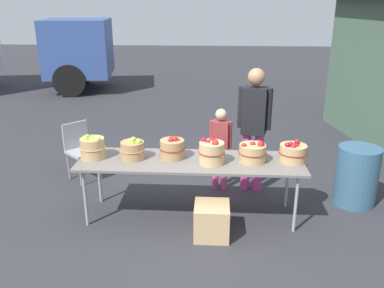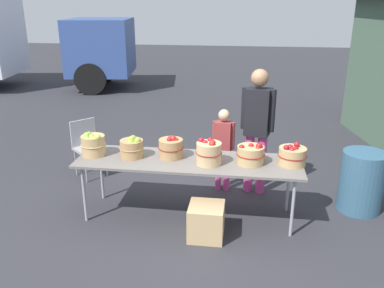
# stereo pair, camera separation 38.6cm
# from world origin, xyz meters

# --- Properties ---
(ground_plane) EXTENTS (40.00, 40.00, 0.00)m
(ground_plane) POSITION_xyz_m (0.00, 0.00, 0.00)
(ground_plane) COLOR #2D2D33
(market_table) EXTENTS (2.70, 0.76, 0.75)m
(market_table) POSITION_xyz_m (0.00, 0.00, 0.71)
(market_table) COLOR slate
(market_table) RESTS_ON ground
(apple_basket_green_0) EXTENTS (0.31, 0.31, 0.30)m
(apple_basket_green_0) POSITION_xyz_m (-1.19, 0.00, 0.89)
(apple_basket_green_0) COLOR tan
(apple_basket_green_0) RESTS_ON market_table
(apple_basket_green_1) EXTENTS (0.30, 0.30, 0.26)m
(apple_basket_green_1) POSITION_xyz_m (-0.70, 0.01, 0.87)
(apple_basket_green_1) COLOR #A87F51
(apple_basket_green_1) RESTS_ON market_table
(apple_basket_red_0) EXTENTS (0.31, 0.31, 0.28)m
(apple_basket_red_0) POSITION_xyz_m (-0.22, 0.07, 0.87)
(apple_basket_red_0) COLOR #A87F51
(apple_basket_red_0) RESTS_ON market_table
(apple_basket_red_1) EXTENTS (0.31, 0.31, 0.31)m
(apple_basket_red_1) POSITION_xyz_m (0.25, -0.08, 0.89)
(apple_basket_red_1) COLOR tan
(apple_basket_red_1) RESTS_ON market_table
(apple_basket_red_2) EXTENTS (0.33, 0.33, 0.27)m
(apple_basket_red_2) POSITION_xyz_m (0.74, 0.01, 0.86)
(apple_basket_red_2) COLOR tan
(apple_basket_red_2) RESTS_ON market_table
(apple_basket_red_3) EXTENTS (0.34, 0.34, 0.26)m
(apple_basket_red_3) POSITION_xyz_m (1.21, 0.04, 0.86)
(apple_basket_red_3) COLOR tan
(apple_basket_red_3) RESTS_ON market_table
(vendor_adult) EXTENTS (0.45, 0.30, 1.73)m
(vendor_adult) POSITION_xyz_m (0.81, 0.79, 1.02)
(vendor_adult) COLOR #CC3F8C
(vendor_adult) RESTS_ON ground
(child_customer) EXTENTS (0.31, 0.18, 1.18)m
(child_customer) POSITION_xyz_m (0.37, 0.80, 0.70)
(child_customer) COLOR #CC3F8C
(child_customer) RESTS_ON ground
(folding_chair) EXTENTS (0.56, 0.56, 0.86)m
(folding_chair) POSITION_xyz_m (-1.72, 1.04, 0.51)
(folding_chair) COLOR #99999E
(folding_chair) RESTS_ON ground
(trash_barrel) EXTENTS (0.54, 0.54, 0.79)m
(trash_barrel) POSITION_xyz_m (2.15, 0.46, 0.39)
(trash_barrel) COLOR #335972
(trash_barrel) RESTS_ON ground
(produce_crate) EXTENTS (0.39, 0.39, 0.39)m
(produce_crate) POSITION_xyz_m (0.27, -0.45, 0.20)
(produce_crate) COLOR tan
(produce_crate) RESTS_ON ground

